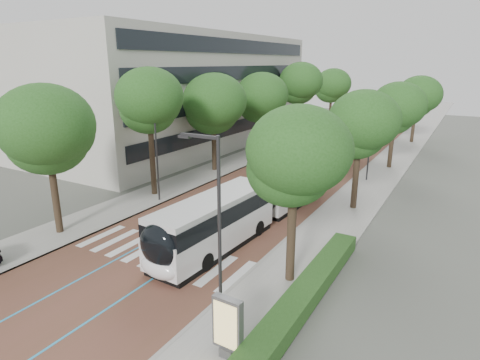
# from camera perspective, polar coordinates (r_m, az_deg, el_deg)

# --- Properties ---
(ground) EXTENTS (160.00, 160.00, 0.00)m
(ground) POSITION_cam_1_polar(r_m,az_deg,el_deg) (23.34, -13.01, -11.12)
(ground) COLOR #51544C
(ground) RESTS_ON ground
(road) EXTENTS (11.00, 140.00, 0.02)m
(road) POSITION_cam_1_polar(r_m,az_deg,el_deg) (57.71, 15.05, 5.25)
(road) COLOR brown
(road) RESTS_ON ground
(sidewalk_left) EXTENTS (4.00, 140.00, 0.12)m
(sidewalk_left) POSITION_cam_1_polar(r_m,az_deg,el_deg) (60.04, 8.13, 6.11)
(sidewalk_left) COLOR gray
(sidewalk_left) RESTS_ON ground
(sidewalk_right) EXTENTS (4.00, 140.00, 0.12)m
(sidewalk_right) POSITION_cam_1_polar(r_m,az_deg,el_deg) (56.28, 22.43, 4.35)
(sidewalk_right) COLOR gray
(sidewalk_right) RESTS_ON ground
(kerb_left) EXTENTS (0.20, 140.00, 0.14)m
(kerb_left) POSITION_cam_1_polar(r_m,az_deg,el_deg) (59.36, 9.83, 5.92)
(kerb_left) COLOR gray
(kerb_left) RESTS_ON ground
(kerb_right) EXTENTS (0.20, 140.00, 0.14)m
(kerb_right) POSITION_cam_1_polar(r_m,az_deg,el_deg) (56.55, 20.53, 4.60)
(kerb_right) COLOR gray
(kerb_right) RESTS_ON ground
(zebra_crossing) EXTENTS (10.55, 3.60, 0.01)m
(zebra_crossing) POSITION_cam_1_polar(r_m,az_deg,el_deg) (23.86, -11.01, -10.29)
(zebra_crossing) COLOR silver
(zebra_crossing) RESTS_ON ground
(lane_line_left) EXTENTS (0.12, 126.00, 0.01)m
(lane_line_left) POSITION_cam_1_polar(r_m,az_deg,el_deg) (58.13, 13.53, 5.45)
(lane_line_left) COLOR #2895CA
(lane_line_left) RESTS_ON road
(lane_line_right) EXTENTS (0.12, 126.00, 0.01)m
(lane_line_right) POSITION_cam_1_polar(r_m,az_deg,el_deg) (57.33, 16.60, 5.07)
(lane_line_right) COLOR #2895CA
(lane_line_right) RESTS_ON road
(office_building) EXTENTS (18.11, 40.00, 14.00)m
(office_building) POSITION_cam_1_polar(r_m,az_deg,el_deg) (54.83, -8.53, 12.45)
(office_building) COLOR #A5A299
(office_building) RESTS_ON ground
(hedge) EXTENTS (1.20, 14.00, 0.80)m
(hedge) POSITION_cam_1_polar(r_m,az_deg,el_deg) (18.75, 8.67, -16.39)
(hedge) COLOR #1D4116
(hedge) RESTS_ON sidewalk_right
(streetlight_near) EXTENTS (1.82, 0.20, 8.00)m
(streetlight_near) POSITION_cam_1_polar(r_m,az_deg,el_deg) (15.38, -3.52, -5.78)
(streetlight_near) COLOR #2E2E30
(streetlight_near) RESTS_ON sidewalk_right
(streetlight_far) EXTENTS (1.82, 0.20, 8.00)m
(streetlight_far) POSITION_cam_1_polar(r_m,az_deg,el_deg) (38.12, 17.87, 6.87)
(streetlight_far) COLOR #2E2E30
(streetlight_far) RESTS_ON sidewalk_right
(lamp_post_left) EXTENTS (0.14, 0.14, 8.00)m
(lamp_post_left) POSITION_cam_1_polar(r_m,az_deg,el_deg) (31.47, -11.80, 4.14)
(lamp_post_left) COLOR #2E2E30
(lamp_post_left) RESTS_ON sidewalk_left
(trees_left) EXTENTS (6.22, 60.93, 10.11)m
(trees_left) POSITION_cam_1_polar(r_m,az_deg,el_deg) (47.38, 2.32, 11.68)
(trees_left) COLOR black
(trees_left) RESTS_ON ground
(trees_right) EXTENTS (5.80, 47.32, 8.40)m
(trees_right) POSITION_cam_1_polar(r_m,az_deg,el_deg) (40.92, 20.53, 8.92)
(trees_right) COLOR black
(trees_right) RESTS_ON ground
(lead_bus) EXTENTS (3.56, 18.51, 3.20)m
(lead_bus) POSITION_cam_1_polar(r_m,az_deg,el_deg) (26.38, 1.36, -3.53)
(lead_bus) COLOR black
(lead_bus) RESTS_ON ground
(bus_queued_0) EXTENTS (2.66, 12.42, 3.20)m
(bus_queued_0) POSITION_cam_1_polar(r_m,az_deg,el_deg) (41.13, 11.57, 3.43)
(bus_queued_0) COLOR silver
(bus_queued_0) RESTS_ON ground
(bus_queued_1) EXTENTS (3.09, 12.50, 3.20)m
(bus_queued_1) POSITION_cam_1_polar(r_m,az_deg,el_deg) (53.65, 16.32, 6.09)
(bus_queued_1) COLOR silver
(bus_queued_1) RESTS_ON ground
(bus_queued_2) EXTENTS (2.65, 12.42, 3.20)m
(bus_queued_2) POSITION_cam_1_polar(r_m,az_deg,el_deg) (66.06, 19.23, 7.68)
(bus_queued_2) COLOR silver
(bus_queued_2) RESTS_ON ground
(bus_queued_3) EXTENTS (2.73, 12.44, 3.20)m
(bus_queued_3) POSITION_cam_1_polar(r_m,az_deg,el_deg) (78.77, 21.22, 8.76)
(bus_queued_3) COLOR silver
(bus_queued_3) RESTS_ON ground
(ad_panel) EXTENTS (1.18, 0.47, 2.44)m
(ad_panel) POSITION_cam_1_polar(r_m,az_deg,el_deg) (15.52, -1.76, -20.06)
(ad_panel) COLOR #59595B
(ad_panel) RESTS_ON sidewalk_right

